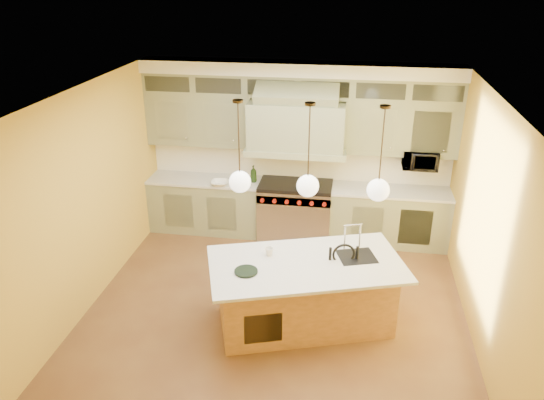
% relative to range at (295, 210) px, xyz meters
% --- Properties ---
extents(floor, '(5.00, 5.00, 0.00)m').
position_rel_range_xyz_m(floor, '(0.00, -2.14, -0.49)').
color(floor, brown).
rests_on(floor, ground).
extents(ceiling, '(5.00, 5.00, 0.00)m').
position_rel_range_xyz_m(ceiling, '(0.00, -2.14, 2.41)').
color(ceiling, white).
rests_on(ceiling, wall_back).
extents(wall_back, '(5.00, 0.00, 5.00)m').
position_rel_range_xyz_m(wall_back, '(0.00, 0.36, 0.96)').
color(wall_back, gold).
rests_on(wall_back, ground).
extents(wall_front, '(5.00, 0.00, 5.00)m').
position_rel_range_xyz_m(wall_front, '(0.00, -4.64, 0.96)').
color(wall_front, gold).
rests_on(wall_front, ground).
extents(wall_left, '(0.00, 5.00, 5.00)m').
position_rel_range_xyz_m(wall_left, '(-2.50, -2.14, 0.96)').
color(wall_left, gold).
rests_on(wall_left, ground).
extents(wall_right, '(0.00, 5.00, 5.00)m').
position_rel_range_xyz_m(wall_right, '(2.50, -2.14, 0.96)').
color(wall_right, gold).
rests_on(wall_right, ground).
extents(back_cabinetry, '(5.00, 0.77, 2.90)m').
position_rel_range_xyz_m(back_cabinetry, '(0.00, 0.09, 0.94)').
color(back_cabinetry, gray).
rests_on(back_cabinetry, floor).
extents(range, '(1.20, 0.74, 0.96)m').
position_rel_range_xyz_m(range, '(0.00, 0.00, 0.00)').
color(range, silver).
rests_on(range, floor).
extents(kitchen_island, '(2.63, 1.93, 1.35)m').
position_rel_range_xyz_m(kitchen_island, '(0.41, -2.39, -0.01)').
color(kitchen_island, olive).
rests_on(kitchen_island, floor).
extents(counter_stool, '(0.48, 0.48, 1.13)m').
position_rel_range_xyz_m(counter_stool, '(0.89, -2.41, 0.16)').
color(counter_stool, black).
rests_on(counter_stool, floor).
extents(microwave, '(0.54, 0.37, 0.30)m').
position_rel_range_xyz_m(microwave, '(1.95, 0.11, 0.96)').
color(microwave, black).
rests_on(microwave, back_cabinetry).
extents(oil_bottle_a, '(0.12, 0.13, 0.29)m').
position_rel_range_xyz_m(oil_bottle_a, '(-0.71, 0.01, 0.60)').
color(oil_bottle_a, '#1B3213').
rests_on(oil_bottle_a, back_cabinetry).
extents(oil_bottle_b, '(0.10, 0.10, 0.20)m').
position_rel_range_xyz_m(oil_bottle_b, '(-0.83, -0.22, 0.55)').
color(oil_bottle_b, black).
rests_on(oil_bottle_b, back_cabinetry).
extents(fruit_bowl, '(0.33, 0.33, 0.07)m').
position_rel_range_xyz_m(fruit_bowl, '(-1.23, -0.22, 0.49)').
color(fruit_bowl, white).
rests_on(fruit_bowl, back_cabinetry).
extents(cup, '(0.12, 0.12, 0.10)m').
position_rel_range_xyz_m(cup, '(-0.07, -2.32, 0.49)').
color(cup, white).
rests_on(cup, kitchen_island).
extents(pendant_left, '(0.26, 0.26, 1.11)m').
position_rel_range_xyz_m(pendant_left, '(-0.40, -2.39, 1.46)').
color(pendant_left, '#2D2319').
rests_on(pendant_left, ceiling).
extents(pendant_center, '(0.26, 0.26, 1.11)m').
position_rel_range_xyz_m(pendant_center, '(0.40, -2.39, 1.46)').
color(pendant_center, '#2D2319').
rests_on(pendant_center, ceiling).
extents(pendant_right, '(0.26, 0.26, 1.11)m').
position_rel_range_xyz_m(pendant_right, '(1.20, -2.39, 1.46)').
color(pendant_right, '#2D2319').
rests_on(pendant_right, ceiling).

